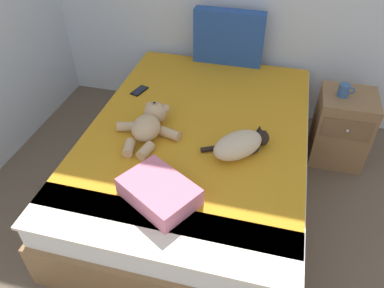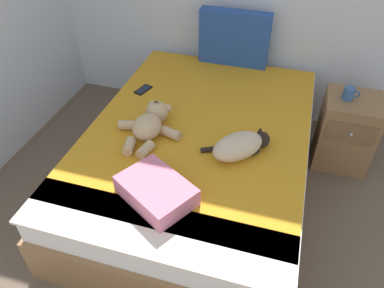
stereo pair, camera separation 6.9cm
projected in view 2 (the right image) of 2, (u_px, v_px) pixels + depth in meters
The scene contains 8 objects.
bed at pixel (199, 158), 2.69m from camera, with size 1.50×2.10×0.55m.
patterned_cushion at pixel (234, 38), 3.08m from camera, with size 0.58×0.11×0.46m.
cat at pixel (240, 146), 2.26m from camera, with size 0.42×0.38×0.15m.
teddy_bear at pixel (150, 123), 2.43m from camera, with size 0.45×0.49×0.16m.
cell_phone at pixel (143, 90), 2.88m from camera, with size 0.11×0.16×0.01m.
throw_pillow at pixel (156, 191), 1.99m from camera, with size 0.40×0.28×0.11m, color #D1728C.
nightstand at pixel (346, 131), 2.89m from camera, with size 0.41×0.42×0.59m.
mug at pixel (349, 93), 2.68m from camera, with size 0.12×0.08×0.09m.
Camera 2 is at (2.10, 1.18, 2.07)m, focal length 34.67 mm.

